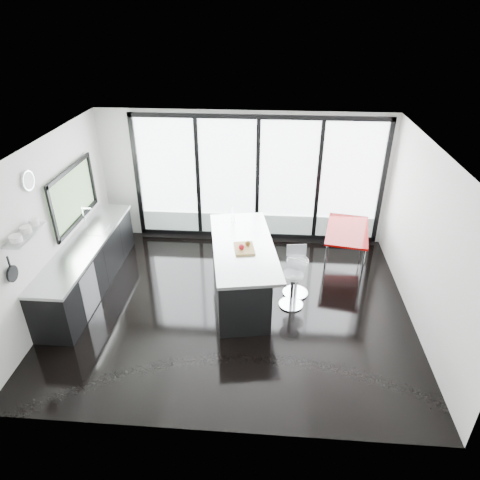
# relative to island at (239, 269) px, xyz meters

# --- Properties ---
(floor) EXTENTS (6.00, 5.00, 0.00)m
(floor) POSITION_rel_island_xyz_m (-0.07, -0.40, -0.51)
(floor) COLOR black
(floor) RESTS_ON ground
(ceiling) EXTENTS (6.00, 5.00, 0.00)m
(ceiling) POSITION_rel_island_xyz_m (-0.07, -0.40, 2.29)
(ceiling) COLOR white
(ceiling) RESTS_ON wall_back
(wall_back) EXTENTS (6.00, 0.09, 2.80)m
(wall_back) POSITION_rel_island_xyz_m (0.20, 2.06, 0.76)
(wall_back) COLOR beige
(wall_back) RESTS_ON ground
(wall_front) EXTENTS (6.00, 0.00, 2.80)m
(wall_front) POSITION_rel_island_xyz_m (-0.07, -2.90, 0.89)
(wall_front) COLOR beige
(wall_front) RESTS_ON ground
(wall_left) EXTENTS (0.26, 5.00, 2.80)m
(wall_left) POSITION_rel_island_xyz_m (-3.04, -0.13, 1.05)
(wall_left) COLOR beige
(wall_left) RESTS_ON ground
(wall_right) EXTENTS (0.00, 5.00, 2.80)m
(wall_right) POSITION_rel_island_xyz_m (2.93, -0.40, 0.89)
(wall_right) COLOR beige
(wall_right) RESTS_ON ground
(counter_cabinets) EXTENTS (0.69, 3.24, 1.36)m
(counter_cabinets) POSITION_rel_island_xyz_m (-2.74, -0.00, -0.04)
(counter_cabinets) COLOR black
(counter_cabinets) RESTS_ON floor
(island) EXTENTS (1.45, 2.60, 1.30)m
(island) POSITION_rel_island_xyz_m (0.00, 0.00, 0.00)
(island) COLOR black
(island) RESTS_ON floor
(bar_stool_near) EXTENTS (0.55, 0.55, 0.66)m
(bar_stool_near) POSITION_rel_island_xyz_m (0.94, -0.31, -0.18)
(bar_stool_near) COLOR silver
(bar_stool_near) RESTS_ON floor
(bar_stool_far) EXTENTS (0.51, 0.51, 0.72)m
(bar_stool_far) POSITION_rel_island_xyz_m (1.03, 0.04, -0.15)
(bar_stool_far) COLOR silver
(bar_stool_far) RESTS_ON floor
(red_table) EXTENTS (1.02, 1.50, 0.74)m
(red_table) POSITION_rel_island_xyz_m (2.04, 1.21, -0.14)
(red_table) COLOR #770201
(red_table) RESTS_ON floor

